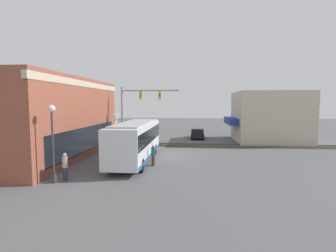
% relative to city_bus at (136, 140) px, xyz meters
% --- Properties ---
extents(ground_plane, '(120.00, 120.00, 0.00)m').
position_rel_city_bus_xyz_m(ground_plane, '(2.96, -2.80, -1.83)').
color(ground_plane, '#565659').
extents(brick_building, '(16.86, 8.96, 7.13)m').
position_rel_city_bus_xyz_m(brick_building, '(1.28, 9.14, 1.74)').
color(brick_building, brown).
rests_on(brick_building, ground).
extents(shop_building, '(8.43, 9.59, 6.35)m').
position_rel_city_bus_xyz_m(shop_building, '(13.29, -14.46, 1.34)').
color(shop_building, beige).
rests_on(shop_building, ground).
extents(city_bus, '(10.41, 2.59, 3.33)m').
position_rel_city_bus_xyz_m(city_bus, '(0.00, 0.00, 0.00)').
color(city_bus, silver).
rests_on(city_bus, ground).
extents(traffic_signal_gantry, '(0.42, 6.58, 6.72)m').
position_rel_city_bus_xyz_m(traffic_signal_gantry, '(7.76, 1.47, 3.00)').
color(traffic_signal_gantry, gray).
rests_on(traffic_signal_gantry, ground).
extents(crossing_signal, '(1.41, 1.18, 3.81)m').
position_rel_city_bus_xyz_m(crossing_signal, '(6.04, 3.43, 0.47)').
color(crossing_signal, gray).
rests_on(crossing_signal, ground).
extents(streetlamp, '(0.44, 0.44, 4.81)m').
position_rel_city_bus_xyz_m(streetlamp, '(-6.31, 3.75, 1.04)').
color(streetlamp, '#38383A').
rests_on(streetlamp, ground).
extents(rail_track_near, '(2.60, 60.00, 0.15)m').
position_rel_city_bus_xyz_m(rail_track_near, '(8.96, -2.80, -1.80)').
color(rail_track_near, '#332D28').
rests_on(rail_track_near, ground).
extents(parked_car_black, '(4.24, 1.82, 1.43)m').
position_rel_city_bus_xyz_m(parked_car_black, '(14.84, -5.40, -1.17)').
color(parked_car_black, black).
rests_on(parked_car_black, ground).
extents(pedestrian_near_bus, '(0.34, 0.34, 1.67)m').
position_rel_city_bus_xyz_m(pedestrian_near_bus, '(-1.30, -1.69, -0.98)').
color(pedestrian_near_bus, '#473828').
rests_on(pedestrian_near_bus, ground).
extents(pedestrian_by_lamp, '(0.34, 0.34, 1.78)m').
position_rel_city_bus_xyz_m(pedestrian_by_lamp, '(-5.80, 3.28, -0.92)').
color(pedestrian_by_lamp, '#2D3351').
rests_on(pedestrian_by_lamp, ground).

